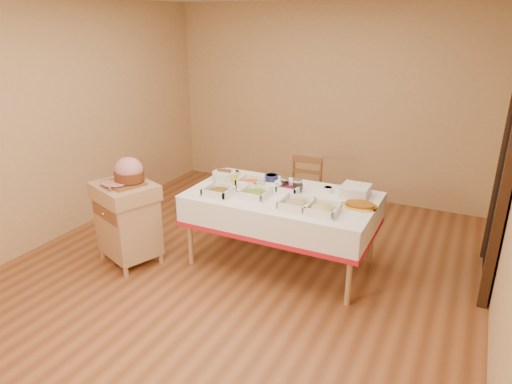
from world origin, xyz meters
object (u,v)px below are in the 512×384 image
at_px(preserve_jar_left, 285,183).
at_px(mustard_bottle, 235,179).
at_px(butcher_cart, 128,218).
at_px(dining_table, 282,210).
at_px(ham_on_board, 128,173).
at_px(preserve_jar_right, 297,186).
at_px(bread_basket, 224,176).
at_px(brass_platter, 360,205).
at_px(plate_stack, 356,191).
at_px(dining_chair, 303,193).

bearing_deg(preserve_jar_left, mustard_bottle, -161.21).
bearing_deg(preserve_jar_left, butcher_cart, -149.04).
bearing_deg(dining_table, ham_on_board, -156.00).
relative_size(dining_table, preserve_jar_right, 14.29).
height_order(bread_basket, brass_platter, bread_basket).
bearing_deg(plate_stack, preserve_jar_right, -167.28).
distance_m(dining_chair, bread_basket, 1.05).
height_order(preserve_jar_left, preserve_jar_right, preserve_jar_right).
distance_m(preserve_jar_left, preserve_jar_right, 0.15).
height_order(dining_chair, plate_stack, plate_stack).
distance_m(dining_chair, preserve_jar_right, 0.86).
distance_m(butcher_cart, mustard_bottle, 1.16).
distance_m(plate_stack, brass_platter, 0.28).
distance_m(mustard_bottle, plate_stack, 1.21).
height_order(butcher_cart, plate_stack, plate_stack).
relative_size(dining_table, mustard_bottle, 11.81).
bearing_deg(mustard_bottle, dining_chair, 64.35).
height_order(dining_chair, bread_basket, bread_basket).
bearing_deg(ham_on_board, dining_chair, 49.89).
relative_size(dining_table, ham_on_board, 4.48).
distance_m(dining_table, preserve_jar_left, 0.28).
bearing_deg(ham_on_board, butcher_cart, -141.89).
bearing_deg(dining_chair, butcher_cart, -130.41).
bearing_deg(dining_table, preserve_jar_right, 54.37).
bearing_deg(dining_chair, preserve_jar_right, -74.33).
bearing_deg(brass_platter, bread_basket, 175.77).
relative_size(dining_table, plate_stack, 7.04).
xyz_separation_m(dining_chair, bread_basket, (-0.61, -0.77, 0.36)).
bearing_deg(bread_basket, ham_on_board, -131.83).
bearing_deg(preserve_jar_left, dining_table, -74.71).
bearing_deg(dining_table, brass_platter, 0.76).
relative_size(mustard_bottle, plate_stack, 0.60).
xyz_separation_m(dining_chair, plate_stack, (0.76, -0.62, 0.37)).
distance_m(butcher_cart, ham_on_board, 0.48).
xyz_separation_m(preserve_jar_right, plate_stack, (0.55, 0.12, -0.00)).
relative_size(dining_chair, ham_on_board, 2.13).
height_order(preserve_jar_right, brass_platter, preserve_jar_right).
xyz_separation_m(butcher_cart, mustard_bottle, (0.89, 0.66, 0.35)).
bearing_deg(preserve_jar_left, ham_on_board, -149.28).
distance_m(dining_table, dining_chair, 0.91).
relative_size(preserve_jar_right, mustard_bottle, 0.83).
relative_size(bread_basket, brass_platter, 0.81).
xyz_separation_m(bread_basket, brass_platter, (1.48, -0.11, -0.03)).
distance_m(dining_chair, preserve_jar_left, 0.81).
distance_m(dining_table, butcher_cart, 1.56).
bearing_deg(dining_chair, brass_platter, -45.27).
relative_size(dining_table, brass_platter, 5.88).
xyz_separation_m(mustard_bottle, plate_stack, (1.19, 0.26, -0.01)).
bearing_deg(plate_stack, ham_on_board, -156.57).
height_order(ham_on_board, plate_stack, ham_on_board).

